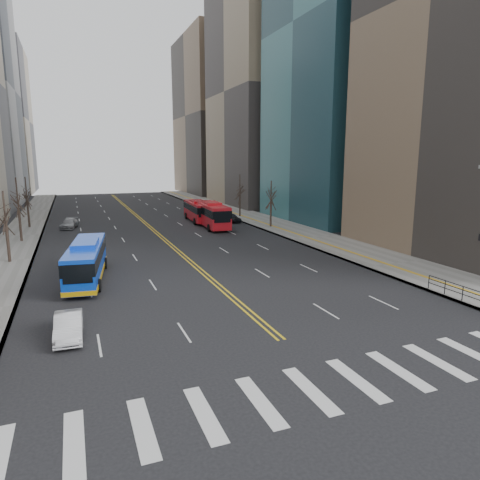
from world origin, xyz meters
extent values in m
plane|color=black|center=(0.00, 0.00, 0.00)|extent=(220.00, 220.00, 0.00)
cube|color=slate|center=(17.50, 45.00, 0.07)|extent=(7.00, 130.00, 0.15)
cube|color=slate|center=(-16.50, 45.00, 0.07)|extent=(5.00, 130.00, 0.15)
cube|color=silver|center=(-10.64, 0.00, 0.01)|extent=(0.70, 4.00, 0.01)
cube|color=silver|center=(-8.27, 0.00, 0.01)|extent=(0.70, 4.00, 0.01)
cube|color=silver|center=(-5.91, 0.00, 0.01)|extent=(0.70, 4.00, 0.01)
cube|color=silver|center=(-3.55, 0.00, 0.01)|extent=(0.70, 4.00, 0.01)
cube|color=silver|center=(-1.18, 0.00, 0.01)|extent=(0.70, 4.00, 0.01)
cube|color=silver|center=(1.18, 0.00, 0.01)|extent=(0.70, 4.00, 0.01)
cube|color=silver|center=(3.55, 0.00, 0.01)|extent=(0.70, 4.00, 0.01)
cube|color=silver|center=(5.91, 0.00, 0.01)|extent=(0.70, 4.00, 0.01)
cube|color=silver|center=(8.27, 0.00, 0.01)|extent=(0.70, 4.00, 0.01)
cube|color=gold|center=(-0.20, 55.00, 0.01)|extent=(0.15, 100.00, 0.01)
cube|color=gold|center=(0.20, 55.00, 0.01)|extent=(0.15, 100.00, 0.01)
cube|color=#326A70|center=(31.00, 44.00, 29.00)|extent=(20.00, 22.00, 58.00)
cube|color=gray|center=(30.00, 71.00, 23.00)|extent=(20.00, 26.00, 46.00)
cube|color=brown|center=(29.00, 103.00, 21.00)|extent=(18.00, 30.00, 42.00)
cube|color=black|center=(14.30, 6.00, 1.15)|extent=(0.04, 6.00, 0.04)
cylinder|color=black|center=(14.30, 6.00, 0.65)|extent=(0.06, 0.06, 1.00)
cylinder|color=black|center=(14.30, 7.50, 0.65)|extent=(0.06, 0.06, 1.00)
cylinder|color=black|center=(14.30, 9.00, 0.65)|extent=(0.06, 0.06, 1.00)
cylinder|color=#2C211B|center=(-16.00, 30.00, 1.80)|extent=(0.28, 0.28, 3.60)
cylinder|color=#2C211B|center=(-16.00, 41.00, 2.00)|extent=(0.28, 0.28, 4.00)
cylinder|color=#2C211B|center=(-16.00, 52.00, 1.90)|extent=(0.28, 0.28, 3.80)
cylinder|color=#2C211B|center=(16.00, 40.00, 1.75)|extent=(0.28, 0.28, 3.50)
cylinder|color=#2C211B|center=(16.00, 52.00, 1.88)|extent=(0.28, 0.28, 3.75)
cube|color=blue|center=(-9.39, 21.24, 1.64)|extent=(3.76, 11.20, 2.58)
cube|color=black|center=(-9.39, 21.24, 2.17)|extent=(3.83, 11.23, 0.94)
cube|color=blue|center=(-9.39, 21.24, 3.03)|extent=(2.34, 4.06, 0.40)
cube|color=#CF9A0A|center=(-9.39, 21.24, 0.55)|extent=(3.83, 11.23, 0.35)
cylinder|color=black|center=(-11.00, 17.91, 0.50)|extent=(0.43, 1.03, 1.00)
cylinder|color=black|center=(-8.73, 17.60, 0.50)|extent=(0.43, 1.03, 1.00)
cylinder|color=black|center=(-10.04, 24.88, 0.50)|extent=(0.43, 1.03, 1.00)
cylinder|color=black|center=(-7.77, 24.57, 0.50)|extent=(0.43, 1.03, 1.00)
cube|color=red|center=(8.28, 43.47, 1.84)|extent=(3.26, 11.59, 2.98)
cube|color=black|center=(8.28, 43.47, 2.42)|extent=(3.32, 11.61, 1.07)
cube|color=red|center=(8.28, 43.47, 3.43)|extent=(2.31, 4.12, 0.40)
cylinder|color=black|center=(6.77, 39.88, 0.50)|extent=(0.36, 1.02, 1.00)
cylinder|color=black|center=(9.37, 39.73, 0.50)|extent=(0.36, 1.02, 1.00)
cylinder|color=black|center=(7.19, 47.20, 0.50)|extent=(0.36, 1.02, 1.00)
cylinder|color=black|center=(9.79, 47.05, 0.50)|extent=(0.36, 1.02, 1.00)
cube|color=red|center=(7.94, 49.54, 1.68)|extent=(2.94, 10.44, 2.65)
cube|color=black|center=(7.94, 49.54, 2.21)|extent=(3.00, 10.46, 0.96)
cube|color=red|center=(7.94, 49.54, 3.10)|extent=(2.08, 3.72, 0.40)
cylinder|color=black|center=(6.57, 46.31, 0.50)|extent=(0.36, 1.02, 1.00)
cylinder|color=black|center=(8.92, 46.18, 0.50)|extent=(0.36, 1.02, 1.00)
cylinder|color=black|center=(6.96, 52.91, 0.50)|extent=(0.36, 1.02, 1.00)
cylinder|color=black|center=(9.30, 52.77, 0.50)|extent=(0.36, 1.02, 1.00)
imported|color=silver|center=(-10.78, 9.59, 0.68)|extent=(1.55, 4.14, 1.35)
imported|color=black|center=(12.50, 46.89, 0.70)|extent=(2.54, 4.39, 1.41)
imported|color=gray|center=(-10.75, 49.73, 0.67)|extent=(2.77, 4.90, 1.34)
imported|color=black|center=(11.36, 62.01, 0.54)|extent=(3.07, 4.30, 1.09)
camera|label=1|loc=(-10.10, -14.47, 9.76)|focal=32.00mm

